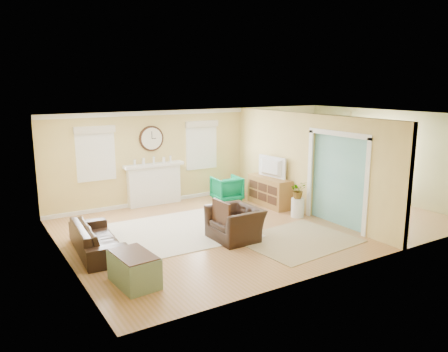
# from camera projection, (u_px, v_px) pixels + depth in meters

# --- Properties ---
(floor) EXTENTS (9.00, 9.00, 0.00)m
(floor) POSITION_uv_depth(u_px,v_px,m) (258.00, 223.00, 10.64)
(floor) COLOR olive
(floor) RESTS_ON ground
(wall_back) EXTENTS (9.00, 0.02, 2.60)m
(wall_back) POSITION_uv_depth(u_px,v_px,m) (199.00, 154.00, 12.87)
(wall_back) COLOR tan
(wall_back) RESTS_ON ground
(wall_front) EXTENTS (9.00, 0.02, 2.60)m
(wall_front) POSITION_uv_depth(u_px,v_px,m) (357.00, 198.00, 7.87)
(wall_front) COLOR tan
(wall_front) RESTS_ON ground
(wall_left) EXTENTS (0.02, 6.00, 2.60)m
(wall_left) POSITION_uv_depth(u_px,v_px,m) (62.00, 195.00, 8.06)
(wall_left) COLOR tan
(wall_left) RESTS_ON ground
(wall_right) EXTENTS (0.02, 6.00, 2.60)m
(wall_right) POSITION_uv_depth(u_px,v_px,m) (385.00, 155.00, 12.67)
(wall_right) COLOR tan
(wall_right) RESTS_ON ground
(ceiling) EXTENTS (9.00, 6.00, 0.02)m
(ceiling) POSITION_uv_depth(u_px,v_px,m) (260.00, 115.00, 10.10)
(ceiling) COLOR white
(ceiling) RESTS_ON wall_back
(partition) EXTENTS (0.17, 6.00, 2.60)m
(partition) POSITION_uv_depth(u_px,v_px,m) (300.00, 161.00, 11.36)
(partition) COLOR tan
(partition) RESTS_ON ground
(fireplace) EXTENTS (1.70, 0.30, 1.17)m
(fireplace) POSITION_uv_depth(u_px,v_px,m) (154.00, 184.00, 12.14)
(fireplace) COLOR white
(fireplace) RESTS_ON ground
(wall_clock) EXTENTS (0.70, 0.07, 0.70)m
(wall_clock) POSITION_uv_depth(u_px,v_px,m) (151.00, 138.00, 11.96)
(wall_clock) COLOR #412619
(wall_clock) RESTS_ON wall_back
(window_left) EXTENTS (1.05, 0.13, 1.42)m
(window_left) POSITION_uv_depth(u_px,v_px,m) (95.00, 150.00, 11.19)
(window_left) COLOR white
(window_left) RESTS_ON wall_back
(window_right) EXTENTS (1.05, 0.13, 1.42)m
(window_right) POSITION_uv_depth(u_px,v_px,m) (201.00, 142.00, 12.78)
(window_right) COLOR white
(window_right) RESTS_ON wall_back
(french_doors) EXTENTS (0.06, 1.70, 2.20)m
(french_doors) POSITION_uv_depth(u_px,v_px,m) (383.00, 162.00, 12.69)
(french_doors) COLOR white
(french_doors) RESTS_ON ground
(pendant) EXTENTS (0.30, 0.30, 0.55)m
(pendant) POSITION_uv_depth(u_px,v_px,m) (350.00, 126.00, 11.72)
(pendant) COLOR gold
(pendant) RESTS_ON ceiling
(rug_cream) EXTENTS (3.13, 2.73, 0.02)m
(rug_cream) POSITION_uv_depth(u_px,v_px,m) (178.00, 231.00, 10.01)
(rug_cream) COLOR beige
(rug_cream) RESTS_ON floor
(rug_jute) EXTENTS (2.47, 2.09, 0.01)m
(rug_jute) POSITION_uv_depth(u_px,v_px,m) (298.00, 240.00, 9.43)
(rug_jute) COLOR tan
(rug_jute) RESTS_ON floor
(rug_grey) EXTENTS (2.45, 3.06, 0.01)m
(rug_grey) POSITION_uv_depth(u_px,v_px,m) (335.00, 204.00, 12.32)
(rug_grey) COLOR gray
(rug_grey) RESTS_ON floor
(sofa) EXTENTS (0.91, 2.05, 0.58)m
(sofa) POSITION_uv_depth(u_px,v_px,m) (97.00, 238.00, 8.73)
(sofa) COLOR black
(sofa) RESTS_ON floor
(eames_chair) EXTENTS (0.97, 1.10, 0.71)m
(eames_chair) POSITION_uv_depth(u_px,v_px,m) (235.00, 223.00, 9.45)
(eames_chair) COLOR black
(eames_chair) RESTS_ON floor
(green_chair) EXTENTS (0.81, 0.83, 0.70)m
(green_chair) POSITION_uv_depth(u_px,v_px,m) (227.00, 189.00, 12.62)
(green_chair) COLOR #006F3A
(green_chair) RESTS_ON floor
(trunk) EXTENTS (0.65, 0.99, 0.55)m
(trunk) POSITION_uv_depth(u_px,v_px,m) (134.00, 269.00, 7.32)
(trunk) COLOR slate
(trunk) RESTS_ON floor
(credenza) EXTENTS (0.49, 1.44, 0.80)m
(credenza) POSITION_uv_depth(u_px,v_px,m) (269.00, 191.00, 12.07)
(credenza) COLOR olive
(credenza) RESTS_ON floor
(tv) EXTENTS (0.26, 1.02, 0.58)m
(tv) POSITION_uv_depth(u_px,v_px,m) (269.00, 167.00, 11.92)
(tv) COLOR black
(tv) RESTS_ON credenza
(garden_stool) EXTENTS (0.33, 0.33, 0.48)m
(garden_stool) POSITION_uv_depth(u_px,v_px,m) (298.00, 208.00, 11.07)
(garden_stool) COLOR white
(garden_stool) RESTS_ON floor
(potted_plant) EXTENTS (0.42, 0.37, 0.44)m
(potted_plant) POSITION_uv_depth(u_px,v_px,m) (298.00, 190.00, 10.98)
(potted_plant) COLOR #337F33
(potted_plant) RESTS_ON garden_stool
(dining_table) EXTENTS (1.15, 1.94, 0.66)m
(dining_table) POSITION_uv_depth(u_px,v_px,m) (336.00, 192.00, 12.25)
(dining_table) COLOR #412619
(dining_table) RESTS_ON floor
(dining_chair_n) EXTENTS (0.39, 0.39, 0.86)m
(dining_chair_n) POSITION_uv_depth(u_px,v_px,m) (310.00, 180.00, 13.01)
(dining_chair_n) COLOR gray
(dining_chair_n) RESTS_ON floor
(dining_chair_s) EXTENTS (0.50, 0.50, 0.92)m
(dining_chair_s) POSITION_uv_depth(u_px,v_px,m) (368.00, 193.00, 11.35)
(dining_chair_s) COLOR gray
(dining_chair_s) RESTS_ON floor
(dining_chair_w) EXTENTS (0.49, 0.49, 0.99)m
(dining_chair_w) POSITION_uv_depth(u_px,v_px,m) (318.00, 187.00, 11.84)
(dining_chair_w) COLOR white
(dining_chair_w) RESTS_ON floor
(dining_chair_e) EXTENTS (0.42, 0.42, 0.87)m
(dining_chair_e) POSITION_uv_depth(u_px,v_px,m) (351.00, 184.00, 12.51)
(dining_chair_e) COLOR gray
(dining_chair_e) RESTS_ON floor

